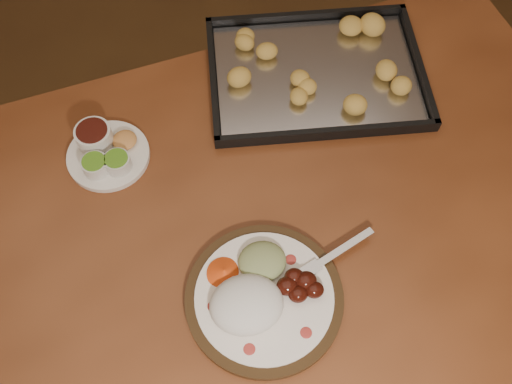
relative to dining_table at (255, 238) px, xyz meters
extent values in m
plane|color=brown|center=(-0.24, 0.24, -0.65)|extent=(4.00, 4.00, 0.00)
cube|color=brown|center=(0.00, 0.00, 0.08)|extent=(1.64, 1.15, 0.04)
cylinder|color=#452514|center=(0.60, 0.50, -0.30)|extent=(0.07, 0.07, 0.71)
cylinder|color=#301E0D|center=(-0.01, -0.17, 0.11)|extent=(0.29, 0.29, 0.02)
cylinder|color=white|center=(-0.01, -0.17, 0.11)|extent=(0.25, 0.25, 0.01)
ellipsoid|color=#AB2E29|center=(-0.05, -0.26, 0.12)|extent=(0.02, 0.02, 0.00)
ellipsoid|color=#AB2E29|center=(0.05, -0.24, 0.12)|extent=(0.02, 0.02, 0.00)
ellipsoid|color=#AB2E29|center=(0.05, -0.11, 0.12)|extent=(0.02, 0.02, 0.00)
ellipsoid|color=#AB2E29|center=(-0.10, -0.17, 0.12)|extent=(0.02, 0.02, 0.00)
ellipsoid|color=white|center=(-0.05, -0.18, 0.13)|extent=(0.16, 0.14, 0.06)
ellipsoid|color=#49140A|center=(0.05, -0.18, 0.13)|extent=(0.04, 0.03, 0.03)
ellipsoid|color=#49140A|center=(0.06, -0.16, 0.13)|extent=(0.04, 0.03, 0.03)
ellipsoid|color=#49140A|center=(0.05, -0.15, 0.13)|extent=(0.04, 0.03, 0.03)
ellipsoid|color=#49140A|center=(0.08, -0.18, 0.13)|extent=(0.04, 0.03, 0.03)
ellipsoid|color=#49140A|center=(0.03, -0.16, 0.13)|extent=(0.04, 0.03, 0.03)
ellipsoid|color=tan|center=(0.00, -0.11, 0.13)|extent=(0.11, 0.10, 0.04)
cone|color=#E34714|center=(-0.08, -0.11, 0.13)|extent=(0.09, 0.09, 0.03)
cube|color=silver|center=(0.15, -0.10, 0.12)|extent=(0.13, 0.07, 0.00)
cube|color=silver|center=(0.08, -0.13, 0.12)|extent=(0.04, 0.04, 0.00)
cylinder|color=silver|center=(0.06, -0.15, 0.12)|extent=(0.03, 0.02, 0.00)
cylinder|color=silver|center=(0.06, -0.15, 0.12)|extent=(0.03, 0.02, 0.00)
cylinder|color=silver|center=(0.06, -0.14, 0.12)|extent=(0.03, 0.02, 0.00)
cylinder|color=silver|center=(0.05, -0.13, 0.12)|extent=(0.03, 0.02, 0.00)
cylinder|color=white|center=(-0.28, 0.19, 0.10)|extent=(0.17, 0.17, 0.01)
cylinder|color=silver|center=(-0.30, 0.15, 0.13)|extent=(0.05, 0.05, 0.03)
cylinder|color=#4D891B|center=(-0.30, 0.15, 0.14)|extent=(0.05, 0.05, 0.00)
cylinder|color=silver|center=(-0.25, 0.15, 0.13)|extent=(0.05, 0.05, 0.03)
cylinder|color=#4D891B|center=(-0.25, 0.15, 0.14)|extent=(0.05, 0.05, 0.00)
cylinder|color=silver|center=(-0.30, 0.22, 0.13)|extent=(0.07, 0.07, 0.04)
cylinder|color=#370F0A|center=(-0.30, 0.22, 0.15)|extent=(0.06, 0.06, 0.00)
ellipsoid|color=#E29550|center=(-0.24, 0.21, 0.12)|extent=(0.05, 0.05, 0.02)
cube|color=black|center=(0.20, 0.33, 0.10)|extent=(0.50, 0.38, 0.01)
cube|color=black|center=(0.21, 0.50, 0.12)|extent=(0.47, 0.05, 0.02)
cube|color=black|center=(0.18, 0.16, 0.12)|extent=(0.47, 0.05, 0.02)
cube|color=black|center=(0.43, 0.31, 0.12)|extent=(0.04, 0.35, 0.02)
cube|color=black|center=(-0.04, 0.34, 0.12)|extent=(0.04, 0.35, 0.02)
cube|color=silver|center=(0.20, 0.33, 0.11)|extent=(0.47, 0.35, 0.00)
ellipsoid|color=gold|center=(0.25, 0.32, 0.13)|extent=(0.05, 0.05, 0.04)
ellipsoid|color=gold|center=(0.31, 0.36, 0.13)|extent=(0.07, 0.07, 0.04)
ellipsoid|color=gold|center=(0.24, 0.42, 0.13)|extent=(0.07, 0.07, 0.04)
ellipsoid|color=gold|center=(0.20, 0.39, 0.13)|extent=(0.05, 0.05, 0.04)
ellipsoid|color=gold|center=(0.15, 0.41, 0.13)|extent=(0.07, 0.07, 0.04)
ellipsoid|color=gold|center=(0.15, 0.35, 0.13)|extent=(0.07, 0.07, 0.04)
ellipsoid|color=gold|center=(0.07, 0.34, 0.13)|extent=(0.05, 0.05, 0.04)
ellipsoid|color=gold|center=(0.12, 0.28, 0.13)|extent=(0.07, 0.07, 0.04)
ellipsoid|color=gold|center=(0.12, 0.28, 0.13)|extent=(0.07, 0.07, 0.04)
ellipsoid|color=gold|center=(0.19, 0.24, 0.13)|extent=(0.05, 0.05, 0.04)
ellipsoid|color=gold|center=(0.22, 0.29, 0.13)|extent=(0.07, 0.07, 0.04)
ellipsoid|color=gold|center=(0.30, 0.28, 0.13)|extent=(0.07, 0.07, 0.04)
camera|label=1|loc=(-0.08, -0.49, 1.10)|focal=40.00mm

